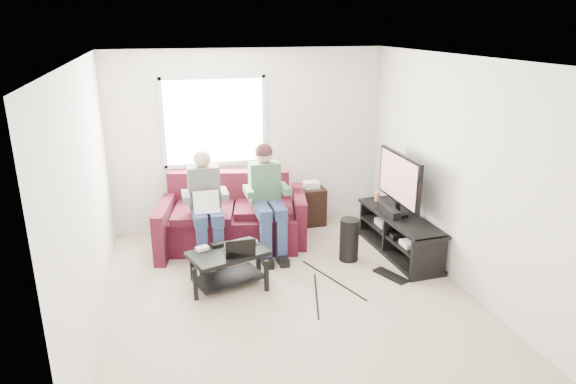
{
  "coord_description": "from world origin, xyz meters",
  "views": [
    {
      "loc": [
        -1.3,
        -4.98,
        2.94
      ],
      "look_at": [
        0.15,
        0.6,
        1.02
      ],
      "focal_mm": 32.0,
      "sensor_mm": 36.0,
      "label": 1
    }
  ],
  "objects_px": {
    "tv_stand": "(399,236)",
    "coffee_table": "(228,261)",
    "sofa": "(234,220)",
    "end_table": "(311,205)",
    "subwoofer": "(349,240)",
    "tv": "(399,180)"
  },
  "relations": [
    {
      "from": "tv_stand",
      "to": "coffee_table",
      "type": "bearing_deg",
      "value": -172.15
    },
    {
      "from": "sofa",
      "to": "end_table",
      "type": "xyz_separation_m",
      "value": [
        1.25,
        0.43,
        -0.04
      ]
    },
    {
      "from": "tv_stand",
      "to": "subwoofer",
      "type": "distance_m",
      "value": 0.72
    },
    {
      "from": "tv_stand",
      "to": "subwoofer",
      "type": "xyz_separation_m",
      "value": [
        -0.72,
        -0.03,
        0.04
      ]
    },
    {
      "from": "tv_stand",
      "to": "end_table",
      "type": "xyz_separation_m",
      "value": [
        -0.82,
        1.31,
        0.06
      ]
    },
    {
      "from": "sofa",
      "to": "subwoofer",
      "type": "bearing_deg",
      "value": -33.68
    },
    {
      "from": "subwoofer",
      "to": "end_table",
      "type": "xyz_separation_m",
      "value": [
        -0.1,
        1.34,
        0.02
      ]
    },
    {
      "from": "sofa",
      "to": "coffee_table",
      "type": "relative_size",
      "value": 2.25
    },
    {
      "from": "sofa",
      "to": "tv",
      "type": "bearing_deg",
      "value": -20.53
    },
    {
      "from": "tv",
      "to": "subwoofer",
      "type": "bearing_deg",
      "value": -169.85
    },
    {
      "from": "sofa",
      "to": "tv",
      "type": "distance_m",
      "value": 2.3
    },
    {
      "from": "tv",
      "to": "subwoofer",
      "type": "xyz_separation_m",
      "value": [
        -0.71,
        -0.13,
        -0.71
      ]
    },
    {
      "from": "sofa",
      "to": "end_table",
      "type": "bearing_deg",
      "value": 19.09
    },
    {
      "from": "tv",
      "to": "subwoofer",
      "type": "distance_m",
      "value": 1.01
    },
    {
      "from": "coffee_table",
      "to": "tv",
      "type": "height_order",
      "value": "tv"
    },
    {
      "from": "end_table",
      "to": "sofa",
      "type": "bearing_deg",
      "value": -160.91
    },
    {
      "from": "sofa",
      "to": "subwoofer",
      "type": "xyz_separation_m",
      "value": [
        1.35,
        -0.9,
        -0.06
      ]
    },
    {
      "from": "coffee_table",
      "to": "subwoofer",
      "type": "xyz_separation_m",
      "value": [
        1.6,
        0.29,
        -0.04
      ]
    },
    {
      "from": "sofa",
      "to": "subwoofer",
      "type": "distance_m",
      "value": 1.63
    },
    {
      "from": "coffee_table",
      "to": "tv",
      "type": "distance_m",
      "value": 2.45
    },
    {
      "from": "sofa",
      "to": "end_table",
      "type": "distance_m",
      "value": 1.33
    },
    {
      "from": "tv_stand",
      "to": "end_table",
      "type": "bearing_deg",
      "value": 122.07
    }
  ]
}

